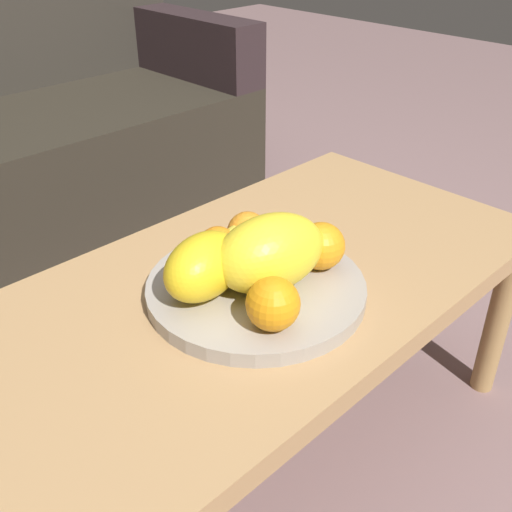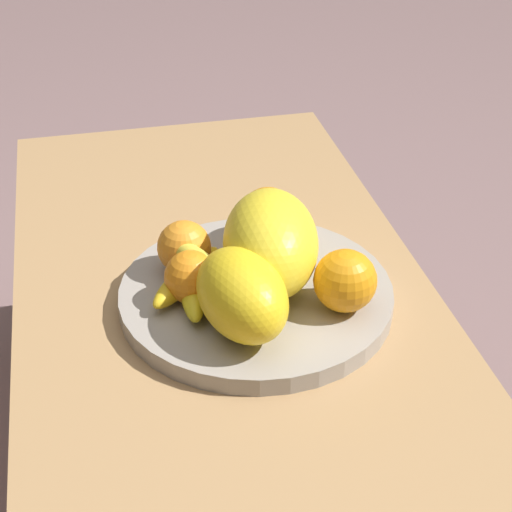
% 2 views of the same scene
% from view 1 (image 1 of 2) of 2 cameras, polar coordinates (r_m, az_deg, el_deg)
% --- Properties ---
extents(ground_plane, '(8.00, 8.00, 0.00)m').
position_cam_1_polar(ground_plane, '(1.32, 0.31, -17.49)').
color(ground_plane, '#7E6161').
extents(coffee_table, '(1.07, 0.56, 0.42)m').
position_cam_1_polar(coffee_table, '(1.07, 0.36, -4.14)').
color(coffee_table, tan).
rests_on(coffee_table, ground_plane).
extents(fruit_bowl, '(0.36, 0.36, 0.03)m').
position_cam_1_polar(fruit_bowl, '(0.99, 0.00, -3.10)').
color(fruit_bowl, '#A0988F').
rests_on(fruit_bowl, coffee_table).
extents(melon_large_front, '(0.17, 0.13, 0.10)m').
position_cam_1_polar(melon_large_front, '(0.93, -5.07, -0.87)').
color(melon_large_front, yellow).
rests_on(melon_large_front, fruit_bowl).
extents(melon_smaller_beside, '(0.21, 0.16, 0.12)m').
position_cam_1_polar(melon_smaller_beside, '(0.94, 1.31, 0.31)').
color(melon_smaller_beside, yellow).
rests_on(melon_smaller_beside, fruit_bowl).
extents(orange_front, '(0.07, 0.07, 0.07)m').
position_cam_1_polar(orange_front, '(1.05, -0.81, 2.28)').
color(orange_front, orange).
rests_on(orange_front, fruit_bowl).
extents(orange_left, '(0.07, 0.07, 0.07)m').
position_cam_1_polar(orange_left, '(1.01, -3.61, 0.91)').
color(orange_left, orange).
rests_on(orange_left, fruit_bowl).
extents(orange_right, '(0.08, 0.08, 0.08)m').
position_cam_1_polar(orange_right, '(1.01, 6.17, 0.95)').
color(orange_right, orange).
rests_on(orange_right, fruit_bowl).
extents(orange_back, '(0.08, 0.08, 0.08)m').
position_cam_1_polar(orange_back, '(0.86, 1.62, -4.55)').
color(orange_back, orange).
rests_on(orange_back, fruit_bowl).
extents(banana_bunch, '(0.17, 0.13, 0.06)m').
position_cam_1_polar(banana_bunch, '(1.02, -2.86, 0.64)').
color(banana_bunch, yellow).
rests_on(banana_bunch, fruit_bowl).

